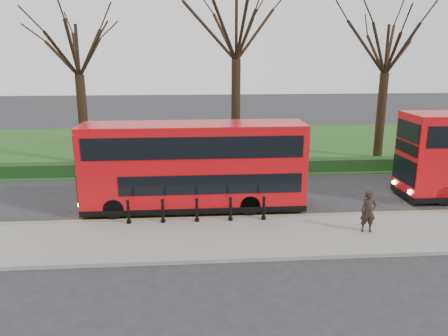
{
  "coord_description": "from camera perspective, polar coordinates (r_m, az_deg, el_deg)",
  "views": [
    {
      "loc": [
        -1.02,
        -18.89,
        7.11
      ],
      "look_at": [
        0.48,
        0.5,
        2.0
      ],
      "focal_mm": 35.0,
      "sensor_mm": 36.0,
      "label": 1
    }
  ],
  "objects": [
    {
      "name": "kerb",
      "position": [
        19.26,
        -1.09,
        -6.71
      ],
      "size": [
        60.0,
        0.25,
        0.16
      ],
      "primitive_type": "cube",
      "color": "slate",
      "rests_on": "ground"
    },
    {
      "name": "bollard_row",
      "position": [
        18.7,
        -3.57,
        -5.52
      ],
      "size": [
        5.92,
        0.15,
        1.0
      ],
      "color": "black",
      "rests_on": "pavement"
    },
    {
      "name": "tree_left",
      "position": [
        29.73,
        -18.66,
        15.08
      ],
      "size": [
        6.77,
        6.77,
        10.57
      ],
      "color": "black",
      "rests_on": "ground"
    },
    {
      "name": "ground",
      "position": [
        20.21,
        -1.25,
        -5.88
      ],
      "size": [
        120.0,
        120.0,
        0.0
      ],
      "primitive_type": "plane",
      "color": "#28282B",
      "rests_on": "ground"
    },
    {
      "name": "grass_verge",
      "position": [
        34.64,
        -2.64,
        2.91
      ],
      "size": [
        60.0,
        18.0,
        0.06
      ],
      "primitive_type": "cube",
      "color": "#204C19",
      "rests_on": "ground"
    },
    {
      "name": "tree_right",
      "position": [
        31.7,
        20.56,
        14.98
      ],
      "size": [
        6.82,
        6.82,
        10.66
      ],
      "color": "black",
      "rests_on": "ground"
    },
    {
      "name": "pavement",
      "position": [
        17.41,
        -0.7,
        -9.11
      ],
      "size": [
        60.0,
        4.0,
        0.15
      ],
      "primitive_type": "cube",
      "color": "gray",
      "rests_on": "ground"
    },
    {
      "name": "bus_lead",
      "position": [
        20.19,
        -3.95,
        0.14
      ],
      "size": [
        10.19,
        2.34,
        4.05
      ],
      "color": "red",
      "rests_on": "ground"
    },
    {
      "name": "pedestrian",
      "position": [
        18.43,
        18.33,
        -5.42
      ],
      "size": [
        0.65,
        0.45,
        1.7
      ],
      "primitive_type": "imported",
      "rotation": [
        0.0,
        0.0,
        -0.06
      ],
      "color": "black",
      "rests_on": "pavement"
    },
    {
      "name": "yellow_line_outer",
      "position": [
        19.56,
        -1.14,
        -6.58
      ],
      "size": [
        60.0,
        0.1,
        0.01
      ],
      "primitive_type": "cube",
      "color": "yellow",
      "rests_on": "ground"
    },
    {
      "name": "yellow_line_inner",
      "position": [
        19.75,
        -1.17,
        -6.37
      ],
      "size": [
        60.0,
        0.1,
        0.01
      ],
      "primitive_type": "cube",
      "color": "yellow",
      "rests_on": "ground"
    },
    {
      "name": "hedge",
      "position": [
        26.58,
        -2.08,
        0.09
      ],
      "size": [
        60.0,
        0.9,
        0.8
      ],
      "primitive_type": "cube",
      "color": "black",
      "rests_on": "ground"
    },
    {
      "name": "tree_mid",
      "position": [
        29.11,
        1.63,
        18.37
      ],
      "size": [
        7.89,
        7.89,
        12.32
      ],
      "color": "black",
      "rests_on": "ground"
    }
  ]
}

